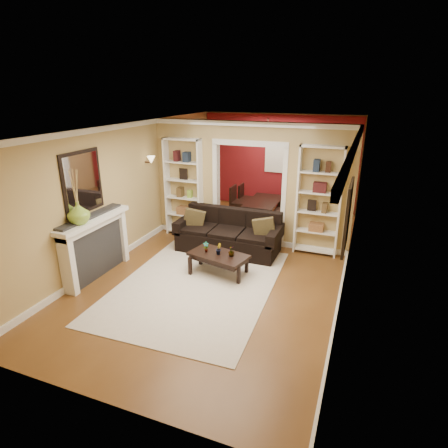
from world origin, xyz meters
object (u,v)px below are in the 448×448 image
at_px(coffee_table, 219,264).
at_px(bookshelf_right, 319,202).
at_px(fireplace, 97,247).
at_px(dining_table, 265,210).
at_px(sofa, 228,232).
at_px(bookshelf_left, 184,188).

distance_m(coffee_table, bookshelf_right, 2.47).
height_order(fireplace, dining_table, fireplace).
xyz_separation_m(coffee_table, dining_table, (-0.04, 3.43, 0.05)).
height_order(sofa, bookshelf_left, bookshelf_left).
bearing_deg(dining_table, bookshelf_left, 139.82).
height_order(bookshelf_left, dining_table, bookshelf_left).
relative_size(sofa, coffee_table, 2.06).
bearing_deg(bookshelf_right, sofa, -161.85).
xyz_separation_m(bookshelf_left, bookshelf_right, (3.10, 0.00, 0.00)).
distance_m(sofa, dining_table, 2.37).
relative_size(sofa, fireplace, 1.32).
bearing_deg(sofa, fireplace, -133.81).
distance_m(bookshelf_left, bookshelf_right, 3.10).
relative_size(bookshelf_left, bookshelf_right, 1.00).
height_order(sofa, fireplace, fireplace).
xyz_separation_m(coffee_table, bookshelf_right, (1.56, 1.66, 0.94)).
bearing_deg(bookshelf_right, bookshelf_left, 180.00).
bearing_deg(bookshelf_right, dining_table, 132.09).
relative_size(coffee_table, bookshelf_right, 0.48).
xyz_separation_m(bookshelf_left, dining_table, (1.50, 1.77, -0.89)).
distance_m(sofa, fireplace, 2.71).
bearing_deg(bookshelf_left, bookshelf_right, 0.00).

